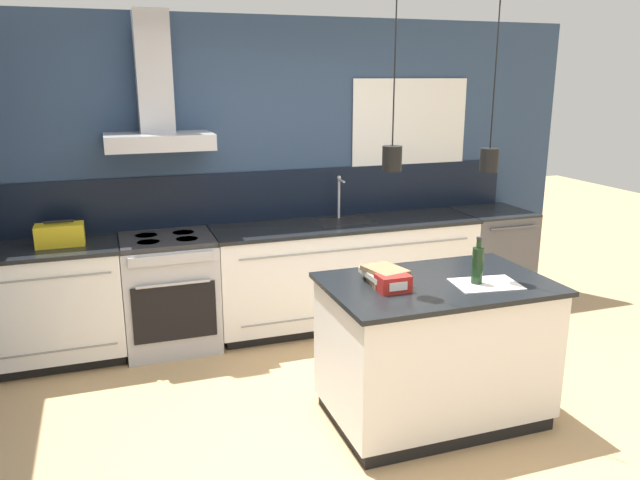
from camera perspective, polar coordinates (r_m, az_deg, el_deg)
ground_plane at (r=4.03m, az=4.29°, el=-17.02°), size 16.00×16.00×0.00m
wall_back at (r=5.36m, az=-4.60°, el=6.50°), size 5.60×2.11×2.60m
counter_run_left at (r=5.12m, az=-23.32°, el=-5.40°), size 1.03×0.64×0.91m
counter_run_sink at (r=5.45m, az=2.35°, el=-2.97°), size 2.30×0.64×1.29m
oven_range at (r=5.12m, az=-13.56°, el=-4.67°), size 0.72×0.66×0.91m
dishwasher at (r=6.12m, az=15.22°, el=-1.56°), size 0.64×0.65×0.91m
kitchen_island at (r=4.03m, az=10.40°, el=-9.85°), size 1.37×0.87×0.91m
bottle_on_island at (r=3.84m, az=14.20°, el=-2.21°), size 0.07×0.07×0.29m
book_stack at (r=3.79m, az=5.92°, el=-3.22°), size 0.26×0.32×0.10m
red_supply_box at (r=3.65m, az=6.69°, el=-3.91°), size 0.19×0.15×0.10m
paper_pile at (r=3.88m, az=14.94°, el=-3.90°), size 0.42×0.33×0.01m
yellow_toolbox at (r=4.97m, az=-22.68°, el=0.45°), size 0.34×0.18×0.19m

